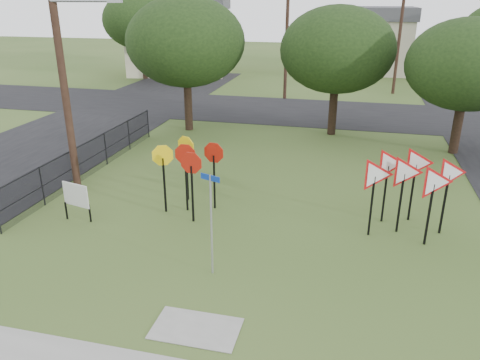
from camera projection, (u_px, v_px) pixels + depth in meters
name	position (u px, v px, depth m)	size (l,w,h in m)	color
ground	(224.00, 273.00, 12.92)	(140.00, 140.00, 0.00)	#354E1D
street_left	(56.00, 142.00, 24.62)	(8.00, 50.00, 0.02)	black
street_far	(305.00, 112.00, 31.00)	(60.00, 8.00, 0.02)	black
curb_pad	(196.00, 329.00, 10.75)	(2.00, 1.20, 0.02)	gray
street_name_sign	(211.00, 218.00, 12.33)	(0.57, 0.23, 2.90)	#A1A3A9
stop_sign_cluster	(188.00, 161.00, 16.10)	(2.33, 1.89, 2.48)	black
yield_sign_cluster	(410.00, 175.00, 14.58)	(3.33, 2.01, 2.64)	black
info_board	(76.00, 196.00, 15.64)	(1.06, 0.29, 1.35)	black
utility_pole_main	(61.00, 54.00, 16.69)	(3.55, 0.33, 10.00)	#38241A
far_pole_a	(287.00, 35.00, 33.38)	(1.40, 0.24, 9.00)	#38241A
far_pole_b	(399.00, 36.00, 35.31)	(1.40, 0.24, 8.50)	#38241A
far_pole_c	(206.00, 28.00, 40.58)	(1.40, 0.24, 9.00)	#38241A
fence_run	(92.00, 156.00, 19.97)	(0.05, 11.55, 1.50)	black
house_left	(179.00, 35.00, 45.43)	(10.58, 8.88, 7.20)	beige
house_mid	(369.00, 39.00, 47.04)	(8.40, 8.40, 6.20)	beige
tree_near_left	(186.00, 42.00, 25.13)	(6.40, 6.40, 7.27)	black
tree_near_mid	(337.00, 50.00, 24.38)	(6.00, 6.00, 6.80)	black
tree_near_right	(468.00, 65.00, 21.35)	(5.60, 5.60, 6.33)	black
tree_far_left	(141.00, 20.00, 41.70)	(6.80, 6.80, 7.73)	black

